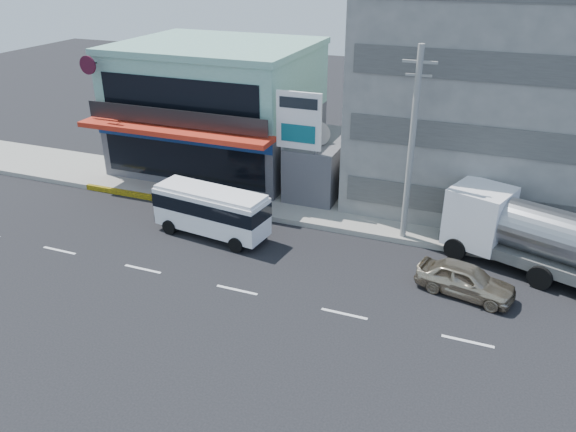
# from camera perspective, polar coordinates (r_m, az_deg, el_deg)

# --- Properties ---
(ground) EXTENTS (120.00, 120.00, 0.00)m
(ground) POSITION_cam_1_polar(r_m,az_deg,el_deg) (25.49, -5.21, -7.50)
(ground) COLOR black
(ground) RESTS_ON ground
(sidewalk) EXTENTS (70.00, 5.00, 0.30)m
(sidewalk) POSITION_cam_1_polar(r_m,az_deg,el_deg) (31.97, 10.50, -0.29)
(sidewalk) COLOR gray
(sidewalk) RESTS_ON ground
(shop_building) EXTENTS (12.40, 11.70, 8.00)m
(shop_building) POSITION_cam_1_polar(r_m,az_deg,el_deg) (38.73, -7.03, 10.63)
(shop_building) COLOR #444348
(shop_building) RESTS_ON ground
(concrete_building) EXTENTS (16.00, 12.00, 14.00)m
(concrete_building) POSITION_cam_1_polar(r_m,az_deg,el_deg) (34.65, 21.65, 12.40)
(concrete_building) COLOR gray
(concrete_building) RESTS_ON ground
(gap_structure) EXTENTS (3.00, 6.00, 3.50)m
(gap_structure) POSITION_cam_1_polar(r_m,az_deg,el_deg) (34.69, 3.45, 5.09)
(gap_structure) COLOR #444348
(gap_structure) RESTS_ON ground
(satellite_dish) EXTENTS (1.50, 1.50, 0.15)m
(satellite_dish) POSITION_cam_1_polar(r_m,az_deg,el_deg) (33.19, 2.99, 7.48)
(satellite_dish) COLOR slate
(satellite_dish) RESTS_ON gap_structure
(billboard) EXTENTS (2.60, 0.18, 6.90)m
(billboard) POSITION_cam_1_polar(r_m,az_deg,el_deg) (31.32, 1.10, 8.99)
(billboard) COLOR gray
(billboard) RESTS_ON ground
(utility_pole_near) EXTENTS (1.60, 0.30, 10.00)m
(utility_pole_near) POSITION_cam_1_polar(r_m,az_deg,el_deg) (28.04, 12.43, 6.86)
(utility_pole_near) COLOR #999993
(utility_pole_near) RESTS_ON ground
(minibus) EXTENTS (6.41, 2.78, 2.60)m
(minibus) POSITION_cam_1_polar(r_m,az_deg,el_deg) (29.61, -7.81, 0.75)
(minibus) COLOR white
(minibus) RESTS_ON ground
(sedan) EXTENTS (4.54, 2.59, 1.45)m
(sedan) POSITION_cam_1_polar(r_m,az_deg,el_deg) (25.95, 17.58, -6.18)
(sedan) COLOR #B6A68B
(sedan) RESTS_ON ground
(tanker_truck) EXTENTS (9.13, 5.32, 3.46)m
(tanker_truck) POSITION_cam_1_polar(r_m,az_deg,el_deg) (28.35, 23.75, -1.81)
(tanker_truck) COLOR white
(tanker_truck) RESTS_ON ground
(motorcycle_rider) EXTENTS (1.73, 1.06, 2.10)m
(motorcycle_rider) POSITION_cam_1_polar(r_m,az_deg,el_deg) (31.43, -7.51, 0.57)
(motorcycle_rider) COLOR #4F1A0B
(motorcycle_rider) RESTS_ON ground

